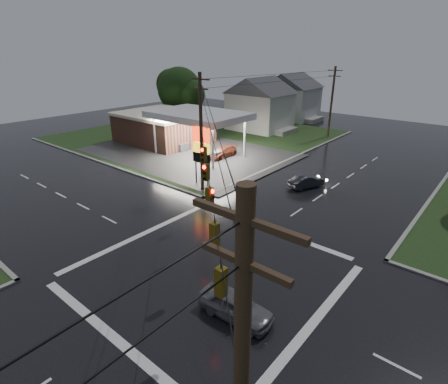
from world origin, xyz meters
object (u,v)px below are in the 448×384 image
Objects in this scene: utility_pole_n at (332,102)px; car_north at (306,181)px; house_far at (291,96)px; utility_pole_nw at (201,133)px; house_near at (260,103)px; car_pump at (222,153)px; pylon_sign at (201,147)px; tree_nw_behind at (180,90)px; car_crossing at (236,306)px; gas_station at (168,126)px.

utility_pole_n is 2.76× the size of car_north.
utility_pole_n reaches higher than house_far.
house_near is at bearing 113.37° from utility_pole_nw.
car_pump is at bearing 120.47° from utility_pole_nw.
car_north is 0.83× the size of car_pump.
car_north is at bearing -9.52° from car_pump.
utility_pole_n is (1.00, 27.50, 1.46)m from pylon_sign.
utility_pole_n is at bearing 90.00° from utility_pole_nw.
tree_nw_behind is (-12.89, -6.01, 1.77)m from house_near.
car_pump is (5.79, -16.88, -3.74)m from house_near.
utility_pole_n is 2.29× the size of car_pump.
tree_nw_behind reaches higher than car_crossing.
utility_pole_n reaches higher than house_near.
tree_nw_behind reaches higher than pylon_sign.
house_near is at bearing 29.91° from car_crossing.
utility_pole_n is 16.00m from house_far.
house_near is 14.33m from tree_nw_behind.
tree_nw_behind is (-24.34, -8.01, 0.71)m from utility_pole_n.
car_crossing is at bearing -40.55° from tree_nw_behind.
pylon_sign is 19.28m from car_crossing.
car_north is at bearing 44.22° from utility_pole_nw.
car_pump is (6.79, -28.88, -3.74)m from house_far.
pylon_sign reaches higher than car_pump.
car_north is at bearing 36.44° from pylon_sign.
pylon_sign is 1.48× the size of car_crossing.
car_crossing is (5.79, -18.83, 0.07)m from car_north.
car_crossing is at bearing -71.80° from utility_pole_n.
car_pump is at bearing 11.71° from car_north.
house_far reaches higher than car_pump.
utility_pole_n is 1.05× the size of tree_nw_behind.
car_north is at bearing -57.61° from house_far.
car_crossing is at bearing -41.38° from utility_pole_nw.
car_crossing is (14.19, -12.62, -3.32)m from pylon_sign.
tree_nw_behind is (-23.34, 19.49, 2.17)m from pylon_sign.
house_far is 21.65m from tree_nw_behind.
house_near reaches higher than car_crossing.
pylon_sign is 30.49m from tree_nw_behind.
house_far is at bearing 94.76° from house_near.
utility_pole_nw reaches higher than pylon_sign.
car_north is at bearing -22.71° from tree_nw_behind.
house_near is 27.24m from car_north.
utility_pole_n is at bearing 48.53° from gas_station.
car_north is (23.58, -2.99, -1.92)m from gas_station.
pylon_sign is 0.54× the size of house_near.
utility_pole_nw is 28.50m from utility_pole_n.
house_far is (-12.45, 10.00, -1.06)m from utility_pole_n.
gas_station is at bearing -97.50° from house_far.
utility_pole_n is (16.18, 18.30, 2.92)m from gas_station.
house_far reaches higher than car_crossing.
pylon_sign is at bearing -60.66° from car_pump.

